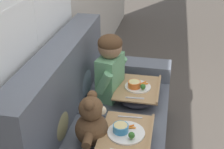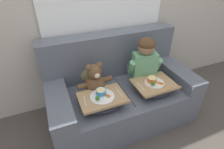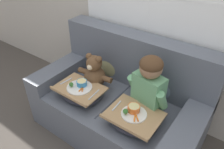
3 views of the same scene
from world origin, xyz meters
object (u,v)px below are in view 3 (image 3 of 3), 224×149
Objects in this scene: teddy_bear at (94,73)px; lap_tray_teddy at (80,92)px; throw_pillow_behind_teddy at (109,63)px; couch at (121,101)px; child_figure at (149,82)px; lap_tray_child at (133,119)px; throw_pillow_behind_child at (160,82)px.

lap_tray_teddy is at bearing -90.18° from teddy_bear.
lap_tray_teddy is at bearing -90.03° from throw_pillow_behind_teddy.
couch is 3.01× the size of child_figure.
child_figure is 0.33m from lap_tray_child.
child_figure reaches higher than couch.
child_figure is at bearing 20.65° from lap_tray_teddy.
teddy_bear reaches higher than lap_tray_teddy.
lap_tray_child is (0.30, -0.27, 0.16)m from couch.
lap_tray_child reaches higher than lap_tray_teddy.
lap_tray_child is (-0.00, -0.47, -0.10)m from throw_pillow_behind_child.
throw_pillow_behind_child is 0.48m from lap_tray_child.
child_figure is at bearing 89.79° from lap_tray_child.
throw_pillow_behind_child is 0.90× the size of teddy_bear.
throw_pillow_behind_teddy is (-0.61, 0.00, 0.00)m from throw_pillow_behind_child.
lap_tray_child is at bearing -0.03° from lap_tray_teddy.
child_figure is at bearing -7.78° from couch.
throw_pillow_behind_child is at bearing 37.58° from lap_tray_teddy.
child_figure is 0.62m from teddy_bear.
teddy_bear is 0.87× the size of lap_tray_teddy.
throw_pillow_behind_teddy is 0.74× the size of lap_tray_child.
lap_tray_teddy is (-0.61, 0.00, 0.00)m from lap_tray_child.
throw_pillow_behind_teddy is 0.77m from lap_tray_child.
child_figure is at bearing -90.05° from throw_pillow_behind_child.
child_figure is (0.61, -0.24, 0.14)m from throw_pillow_behind_teddy.
lap_tray_child is at bearing -37.66° from throw_pillow_behind_teddy.
child_figure is 1.24× the size of lap_tray_child.
child_figure reaches higher than teddy_bear.
throw_pillow_behind_child is at bearing 0.00° from throw_pillow_behind_teddy.
lap_tray_teddy is (-0.61, -0.47, -0.10)m from throw_pillow_behind_child.
throw_pillow_behind_teddy reaches higher than lap_tray_child.
teddy_bear reaches higher than throw_pillow_behind_child.
teddy_bear is at bearing 159.61° from lap_tray_child.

